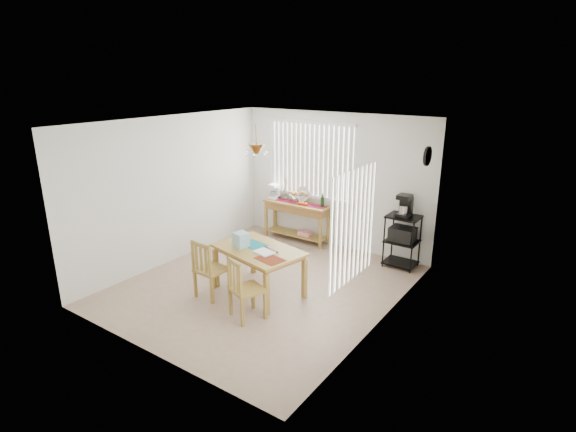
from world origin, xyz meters
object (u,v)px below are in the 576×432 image
Objects in this scene: chair_right at (245,289)px; sideboard at (297,212)px; cart_items at (405,206)px; dining_table at (259,254)px; wire_cart at (402,236)px; chair_left at (210,270)px.

sideboard is at bearing 110.61° from chair_right.
cart_items is 0.43× the size of chair_right.
sideboard is 2.38m from dining_table.
wire_cart is at bearing -90.00° from cart_items.
sideboard is 0.94× the size of dining_table.
dining_table is at bearing -70.60° from sideboard.
wire_cart is 2.43× the size of cart_items.
cart_items is 0.26× the size of dining_table.
sideboard is at bearing 179.17° from cart_items.
dining_table is at bearing -123.30° from wire_cart.
sideboard is at bearing 95.77° from chair_left.
wire_cart reaches higher than chair_right.
cart_items reaches higher than sideboard.
chair_left is at bearing -125.25° from cart_items.
chair_right is at bearing -12.00° from chair_left.
dining_table is at bearing -123.19° from cart_items.
chair_left reaches higher than sideboard.
sideboard is 2.24m from wire_cart.
chair_left is at bearing -125.35° from wire_cart.
cart_items reaches higher than chair_right.
chair_right is at bearing -110.80° from cart_items.
chair_left is at bearing -132.54° from dining_table.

